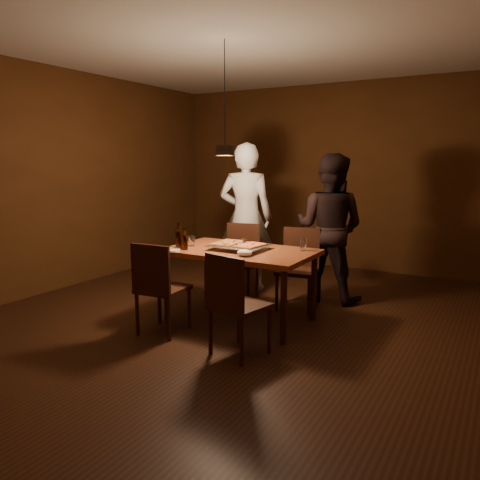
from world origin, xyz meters
The scene contains 19 objects.
room_shell centered at (0.00, 0.00, 1.40)m, with size 6.00×6.00×6.00m.
dining_table centered at (0.14, 0.06, 0.68)m, with size 1.50×0.90×0.75m.
chair_far_left centered at (-0.28, 0.79, 0.54)m, with size 0.50×0.50×0.49m.
chair_far_right centered at (0.48, 0.80, 0.54)m, with size 0.48×0.48×0.49m.
chair_near_left centered at (-0.33, -0.69, 0.54)m, with size 0.45×0.45×0.49m.
chair_near_right centered at (0.56, -0.78, 0.54)m, with size 0.50×0.50×0.49m.
pizza_tray centered at (0.12, 0.06, 0.77)m, with size 0.55×0.45×0.05m, color silver.
pizza_meat centered at (-0.02, 0.07, 0.81)m, with size 0.24×0.37×0.02m, color maroon.
pizza_cheese centered at (0.26, 0.06, 0.81)m, with size 0.22×0.34×0.02m, color gold.
spatula centered at (0.12, 0.09, 0.81)m, with size 0.09×0.24×0.04m, color silver, non-canonical shape.
beer_bottle_a centered at (-0.44, -0.21, 0.89)m, with size 0.07×0.07×0.27m.
beer_bottle_b centered at (-0.35, -0.23, 0.86)m, with size 0.06×0.06×0.22m.
water_glass_left centered at (-0.42, -0.02, 0.80)m, with size 0.07×0.07×0.11m, color silver.
water_glass_right centered at (0.72, 0.34, 0.82)m, with size 0.06×0.06×0.13m, color silver.
plate_slice centered at (-0.48, -0.35, 0.76)m, with size 0.26×0.26×0.03m.
napkin centered at (0.34, -0.20, 0.78)m, with size 0.15×0.12×0.06m, color white.
diner_white centered at (-0.43, 1.18, 0.94)m, with size 0.68×0.45×1.87m, color silver.
diner_dark centered at (0.68, 1.23, 0.87)m, with size 0.84×0.66×1.73m, color black.
pendant_lamp centered at (0.00, 0.00, 1.76)m, with size 0.18×0.18×1.10m.
Camera 1 is at (2.50, -4.01, 1.66)m, focal length 35.00 mm.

